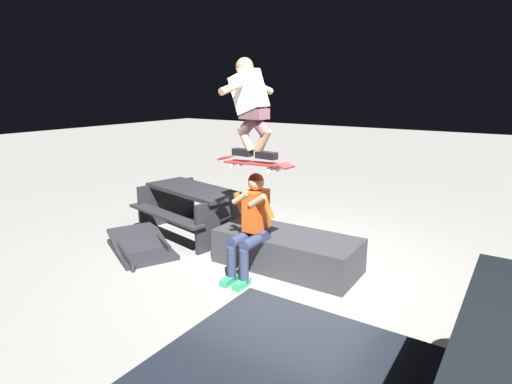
# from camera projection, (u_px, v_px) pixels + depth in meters

# --- Properties ---
(ground_plane) EXTENTS (40.00, 40.00, 0.00)m
(ground_plane) POSITION_uv_depth(u_px,v_px,m) (287.00, 267.00, 5.47)
(ground_plane) COLOR gray
(ledge_box_main) EXTENTS (1.87, 0.82, 0.45)m
(ledge_box_main) POSITION_uv_depth(u_px,v_px,m) (287.00, 251.00, 5.44)
(ledge_box_main) COLOR #38383D
(ledge_box_main) RESTS_ON ground
(person_sitting_on_ledge) EXTENTS (0.59, 0.75, 1.29)m
(person_sitting_on_ledge) POSITION_uv_depth(u_px,v_px,m) (251.00, 221.00, 5.09)
(person_sitting_on_ledge) COLOR #2D3856
(person_sitting_on_ledge) RESTS_ON ground
(skateboard) EXTENTS (1.04, 0.30, 0.13)m
(skateboard) POSITION_uv_depth(u_px,v_px,m) (254.00, 163.00, 4.89)
(skateboard) COLOR #B72D2D
(skater_airborne) EXTENTS (0.63, 0.89, 1.12)m
(skater_airborne) POSITION_uv_depth(u_px,v_px,m) (250.00, 103.00, 4.76)
(skater_airborne) COLOR black
(kicker_ramp) EXTENTS (1.37, 1.17, 0.31)m
(kicker_ramp) POSITION_uv_depth(u_px,v_px,m) (142.00, 248.00, 6.01)
(kicker_ramp) COLOR #28282D
(kicker_ramp) RESTS_ON ground
(picnic_table_back) EXTENTS (1.94, 1.66, 0.75)m
(picnic_table_back) POSITION_uv_depth(u_px,v_px,m) (194.00, 203.00, 6.67)
(picnic_table_back) COLOR #28282D
(picnic_table_back) RESTS_ON ground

